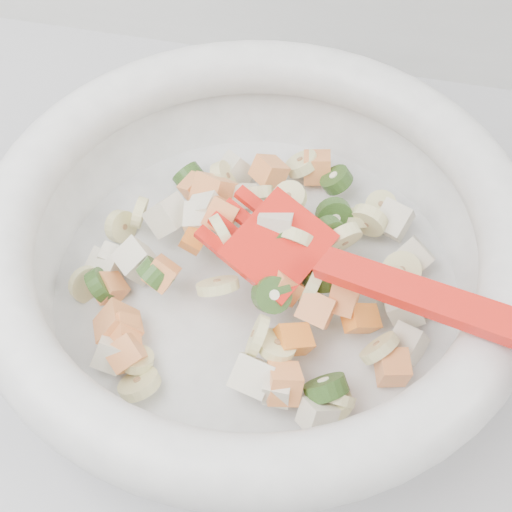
# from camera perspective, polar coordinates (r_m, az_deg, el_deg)

# --- Properties ---
(counter) EXTENTS (2.00, 0.60, 0.90)m
(counter) POSITION_cam_1_polar(r_m,az_deg,el_deg) (0.93, -3.66, -18.50)
(counter) COLOR #A5A5AA
(counter) RESTS_ON ground
(mixing_bowl) EXTENTS (0.42, 0.36, 0.14)m
(mixing_bowl) POSITION_cam_1_polar(r_m,az_deg,el_deg) (0.47, 0.06, 0.60)
(mixing_bowl) COLOR white
(mixing_bowl) RESTS_ON counter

